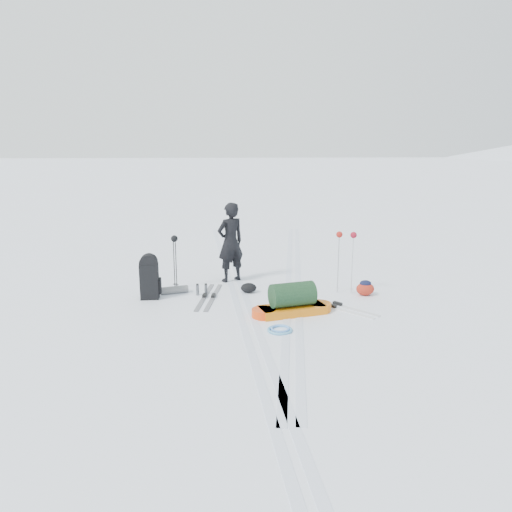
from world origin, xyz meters
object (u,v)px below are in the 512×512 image
(skier, at_px, (230,242))
(pulk_sled, at_px, (292,302))
(ski_poles_black, at_px, (175,245))
(expedition_rucksack, at_px, (153,278))

(skier, xyz_separation_m, pulk_sled, (1.18, -2.49, -0.72))
(pulk_sled, distance_m, ski_poles_black, 3.24)
(pulk_sled, xyz_separation_m, ski_poles_black, (-2.47, 1.94, 0.79))
(pulk_sled, bearing_deg, ski_poles_black, 126.70)
(skier, relative_size, ski_poles_black, 1.54)
(expedition_rucksack, bearing_deg, skier, 34.97)
(skier, bearing_deg, pulk_sled, 84.31)
(expedition_rucksack, xyz_separation_m, ski_poles_black, (0.43, 0.72, 0.57))
(pulk_sled, relative_size, ski_poles_black, 1.38)
(expedition_rucksack, distance_m, ski_poles_black, 1.01)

